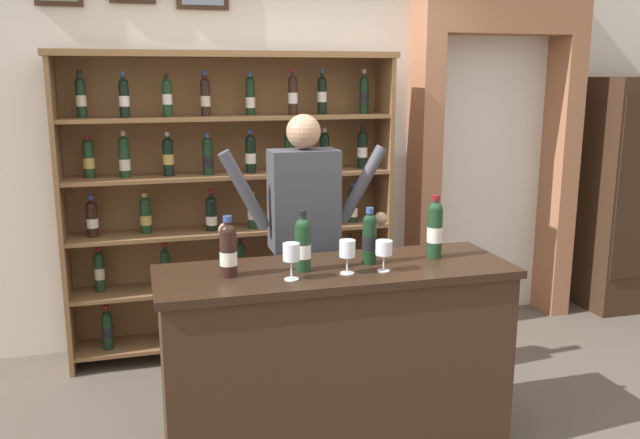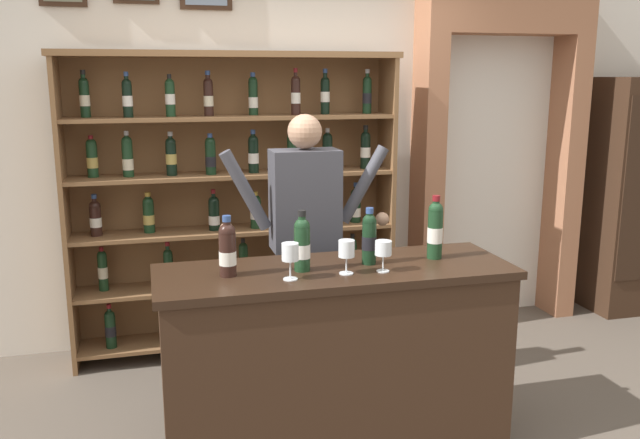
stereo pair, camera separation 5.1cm
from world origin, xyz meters
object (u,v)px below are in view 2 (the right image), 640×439
Objects in this scene: wine_shelf at (234,196)px; tasting_bottle_brunello at (369,237)px; wine_glass_right at (346,251)px; tasting_bottle_super_tuscan at (302,243)px; side_cabinet at (633,196)px; tasting_bottle_bianco at (435,229)px; tasting_counter at (335,361)px; shopkeeper at (305,227)px; wine_glass_center at (290,254)px; wine_glass_left at (383,249)px; tasting_bottle_chianti at (227,248)px.

tasting_bottle_brunello is (0.49, -1.44, 0.02)m from wine_shelf.
tasting_bottle_super_tuscan is at bearing 151.16° from wine_glass_right.
tasting_bottle_brunello is at bearing -152.19° from side_cabinet.
tasting_bottle_bianco is at bearing -148.98° from side_cabinet.
tasting_counter is at bearing -78.30° from wine_shelf.
wine_shelf is 3.23m from side_cabinet.
shopkeeper is (-2.93, -0.84, 0.10)m from side_cabinet.
side_cabinet reaches higher than tasting_bottle_super_tuscan.
wine_shelf is 12.97× the size of wine_glass_center.
wine_shelf is 1.48m from tasting_bottle_super_tuscan.
wine_glass_left is 0.46m from wine_glass_center.
tasting_bottle_super_tuscan is 0.15m from wine_glass_center.
tasting_bottle_brunello is (-2.74, -1.45, 0.17)m from side_cabinet.
tasting_counter is 11.56× the size of wine_glass_left.
wine_shelf is at bearing 101.72° from wine_glass_right.
tasting_bottle_super_tuscan reaches higher than tasting_counter.
wine_glass_left is at bearing 1.61° from wine_glass_center.
wine_glass_left is at bearing -2.78° from wine_glass_right.
wine_glass_center is at bearing -178.39° from wine_glass_left.
tasting_bottle_brunello reaches higher than wine_glass_right.
tasting_counter is at bearing -171.29° from tasting_bottle_brunello.
tasting_bottle_chianti is (-0.52, 0.00, 0.62)m from tasting_counter.
tasting_bottle_brunello reaches higher than tasting_counter.
tasting_bottle_bianco is at bearing -59.26° from wine_shelf.
side_cabinet is 3.75m from tasting_bottle_chianti.
tasting_bottle_super_tuscan is at bearing -1.49° from tasting_bottle_chianti.
wine_shelf is at bearing 109.96° from shopkeeper.
wine_glass_right is (0.02, -0.11, 0.61)m from tasting_counter.
wine_glass_right is (0.55, -0.11, -0.02)m from tasting_bottle_chianti.
side_cabinet is at bearing 26.75° from tasting_counter.
wine_glass_left is (0.51, -1.58, -0.00)m from wine_shelf.
tasting_bottle_super_tuscan reaches higher than wine_glass_right.
wine_glass_right is at bearing -78.00° from tasting_counter.
wine_shelf is 1.66m from tasting_bottle_bianco.
tasting_bottle_chianti is (-0.52, -0.63, 0.07)m from shopkeeper.
tasting_bottle_bianco is (0.54, 0.04, 0.65)m from tasting_counter.
shopkeeper is 0.81m from wine_glass_center.
wine_shelf is at bearing 101.70° from tasting_counter.
wine_glass_left is (0.37, -0.11, -0.02)m from tasting_bottle_super_tuscan.
tasting_bottle_bianco is (0.85, -1.42, 0.04)m from wine_shelf.
wine_shelf is at bearing 81.43° from tasting_bottle_chianti.
tasting_counter is at bearing -0.51° from tasting_bottle_chianti.
wine_glass_left is at bearing -9.60° from tasting_bottle_chianti.
tasting_bottle_super_tuscan is 0.71m from tasting_bottle_bianco.
wine_glass_center is (-0.25, -0.76, 0.06)m from shopkeeper.
tasting_bottle_bianco reaches higher than tasting_bottle_chianti.
tasting_bottle_brunello is at bearing -71.30° from wine_shelf.
wine_glass_center is at bearing -124.09° from tasting_bottle_super_tuscan.
shopkeeper is at bearing 75.29° from tasting_bottle_super_tuscan.
tasting_bottle_brunello is 0.15m from wine_glass_left.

